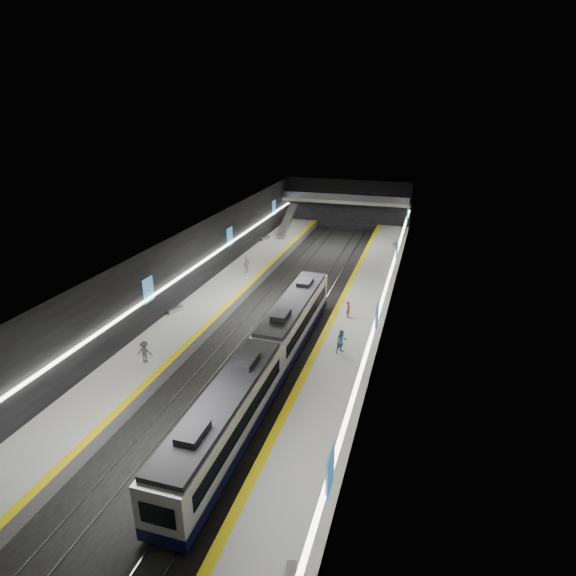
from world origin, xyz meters
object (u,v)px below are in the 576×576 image
(bench_right_far, at_px, (396,246))
(passenger_left_a, at_px, (246,265))
(train, at_px, (266,359))
(passenger_left_b, at_px, (145,352))
(bench_left_far, at_px, (265,238))
(bench_left_near, at_px, (175,310))
(passenger_right_a, at_px, (348,310))
(passenger_right_b, at_px, (342,341))
(escalator, at_px, (287,221))

(bench_right_far, distance_m, passenger_left_a, 22.17)
(train, distance_m, passenger_left_b, 9.55)
(bench_left_far, bearing_deg, bench_left_near, -71.02)
(passenger_right_a, distance_m, passenger_left_b, 18.56)
(bench_left_far, distance_m, passenger_left_a, 14.07)
(train, relative_size, bench_left_far, 16.46)
(passenger_left_a, distance_m, passenger_left_b, 21.36)
(bench_left_near, relative_size, passenger_right_a, 1.01)
(train, relative_size, passenger_right_b, 15.20)
(train, height_order, escalator, escalator)
(escalator, height_order, bench_right_far, escalator)
(train, xyz_separation_m, escalator, (-10.00, 38.63, 0.70))
(train, bearing_deg, bench_left_near, 146.65)
(train, height_order, bench_right_far, train)
(passenger_right_b, height_order, passenger_left_b, passenger_right_b)
(passenger_left_a, bearing_deg, bench_left_near, 5.56)
(passenger_left_b, bearing_deg, passenger_right_b, -165.16)
(bench_left_near, bearing_deg, passenger_right_b, 8.03)
(passenger_right_a, bearing_deg, bench_left_near, 98.48)
(bench_left_near, relative_size, bench_right_far, 0.82)
(bench_right_far, distance_m, passenger_left_b, 40.08)
(train, relative_size, escalator, 3.76)
(passenger_right_a, bearing_deg, escalator, 23.44)
(bench_right_far, bearing_deg, train, -116.27)
(escalator, distance_m, passenger_right_b, 36.98)
(escalator, distance_m, bench_left_near, 30.85)
(passenger_left_a, height_order, passenger_left_b, passenger_left_a)
(train, distance_m, bench_right_far, 36.22)
(train, xyz_separation_m, bench_left_far, (-12.00, 34.05, -0.97))
(passenger_left_a, bearing_deg, passenger_left_b, 17.17)
(bench_left_near, bearing_deg, passenger_left_b, -55.77)
(bench_right_far, relative_size, passenger_left_a, 1.04)
(bench_left_far, bearing_deg, train, -51.60)
(train, distance_m, escalator, 39.91)
(bench_left_near, xyz_separation_m, passenger_left_a, (2.56, 12.34, 0.76))
(bench_right_far, xyz_separation_m, passenger_left_a, (-15.95, -15.38, 0.72))
(train, height_order, bench_left_far, train)
(train, height_order, bench_left_near, train)
(escalator, xyz_separation_m, passenger_right_a, (14.13, -27.14, -1.10))
(passenger_left_b, bearing_deg, passenger_left_a, -97.65)
(passenger_right_a, relative_size, passenger_right_b, 0.81)
(passenger_right_a, relative_size, passenger_left_b, 0.90)
(train, distance_m, passenger_right_b, 6.75)
(escalator, bearing_deg, bench_left_far, -113.59)
(passenger_right_a, xyz_separation_m, passenger_left_a, (-13.57, 8.75, 0.16))
(escalator, distance_m, passenger_left_a, 18.43)
(train, distance_m, bench_left_near, 14.40)
(passenger_left_a, bearing_deg, passenger_right_b, 59.88)
(bench_left_far, bearing_deg, passenger_left_a, -60.50)
(bench_left_near, xyz_separation_m, bench_left_far, (0.00, 26.15, 0.03))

